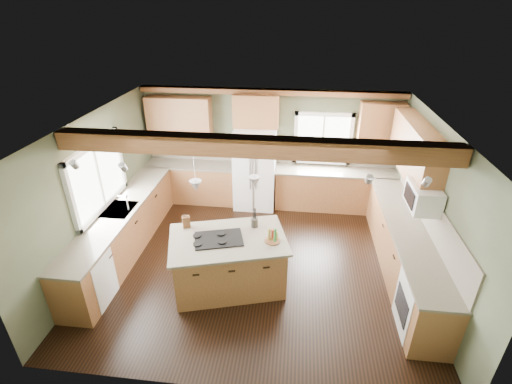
# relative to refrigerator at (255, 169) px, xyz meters

# --- Properties ---
(floor) EXTENTS (5.60, 5.60, 0.00)m
(floor) POSITION_rel_refrigerator_xyz_m (0.30, -2.12, -0.90)
(floor) COLOR black
(floor) RESTS_ON ground
(ceiling) EXTENTS (5.60, 5.60, 0.00)m
(ceiling) POSITION_rel_refrigerator_xyz_m (0.30, -2.12, 1.70)
(ceiling) COLOR silver
(ceiling) RESTS_ON wall_back
(wall_back) EXTENTS (5.60, 0.00, 5.60)m
(wall_back) POSITION_rel_refrigerator_xyz_m (0.30, 0.38, 0.40)
(wall_back) COLOR #3D4531
(wall_back) RESTS_ON ground
(wall_left) EXTENTS (0.00, 5.00, 5.00)m
(wall_left) POSITION_rel_refrigerator_xyz_m (-2.50, -2.12, 0.40)
(wall_left) COLOR #3D4531
(wall_left) RESTS_ON ground
(wall_right) EXTENTS (0.00, 5.00, 5.00)m
(wall_right) POSITION_rel_refrigerator_xyz_m (3.10, -2.12, 0.40)
(wall_right) COLOR #3D4531
(wall_right) RESTS_ON ground
(ceiling_beam) EXTENTS (5.55, 0.26, 0.26)m
(ceiling_beam) POSITION_rel_refrigerator_xyz_m (0.30, -2.74, 1.57)
(ceiling_beam) COLOR #542B18
(ceiling_beam) RESTS_ON ceiling
(soffit_trim) EXTENTS (5.55, 0.20, 0.10)m
(soffit_trim) POSITION_rel_refrigerator_xyz_m (0.30, 0.28, 1.64)
(soffit_trim) COLOR #542B18
(soffit_trim) RESTS_ON ceiling
(backsplash_back) EXTENTS (5.58, 0.03, 0.58)m
(backsplash_back) POSITION_rel_refrigerator_xyz_m (0.30, 0.36, 0.31)
(backsplash_back) COLOR brown
(backsplash_back) RESTS_ON wall_back
(backsplash_right) EXTENTS (0.03, 3.70, 0.58)m
(backsplash_right) POSITION_rel_refrigerator_xyz_m (3.08, -2.07, 0.31)
(backsplash_right) COLOR brown
(backsplash_right) RESTS_ON wall_right
(base_cab_back_left) EXTENTS (2.02, 0.60, 0.88)m
(base_cab_back_left) POSITION_rel_refrigerator_xyz_m (-1.49, 0.08, -0.46)
(base_cab_back_left) COLOR brown
(base_cab_back_left) RESTS_ON floor
(counter_back_left) EXTENTS (2.06, 0.64, 0.04)m
(counter_back_left) POSITION_rel_refrigerator_xyz_m (-1.49, 0.08, 0.00)
(counter_back_left) COLOR #4A4336
(counter_back_left) RESTS_ON base_cab_back_left
(base_cab_back_right) EXTENTS (2.62, 0.60, 0.88)m
(base_cab_back_right) POSITION_rel_refrigerator_xyz_m (1.79, 0.08, -0.46)
(base_cab_back_right) COLOR brown
(base_cab_back_right) RESTS_ON floor
(counter_back_right) EXTENTS (2.66, 0.64, 0.04)m
(counter_back_right) POSITION_rel_refrigerator_xyz_m (1.79, 0.08, 0.00)
(counter_back_right) COLOR #4A4336
(counter_back_right) RESTS_ON base_cab_back_right
(base_cab_left) EXTENTS (0.60, 3.70, 0.88)m
(base_cab_left) POSITION_rel_refrigerator_xyz_m (-2.20, -2.07, -0.46)
(base_cab_left) COLOR brown
(base_cab_left) RESTS_ON floor
(counter_left) EXTENTS (0.64, 3.74, 0.04)m
(counter_left) POSITION_rel_refrigerator_xyz_m (-2.20, -2.07, 0.00)
(counter_left) COLOR #4A4336
(counter_left) RESTS_ON base_cab_left
(base_cab_right) EXTENTS (0.60, 3.70, 0.88)m
(base_cab_right) POSITION_rel_refrigerator_xyz_m (2.80, -2.07, -0.46)
(base_cab_right) COLOR brown
(base_cab_right) RESTS_ON floor
(counter_right) EXTENTS (0.64, 3.74, 0.04)m
(counter_right) POSITION_rel_refrigerator_xyz_m (2.80, -2.07, 0.00)
(counter_right) COLOR #4A4336
(counter_right) RESTS_ON base_cab_right
(upper_cab_back_left) EXTENTS (1.40, 0.35, 0.90)m
(upper_cab_back_left) POSITION_rel_refrigerator_xyz_m (-1.69, 0.21, 1.05)
(upper_cab_back_left) COLOR brown
(upper_cab_back_left) RESTS_ON wall_back
(upper_cab_over_fridge) EXTENTS (0.96, 0.35, 0.70)m
(upper_cab_over_fridge) POSITION_rel_refrigerator_xyz_m (-0.00, 0.21, 1.25)
(upper_cab_over_fridge) COLOR brown
(upper_cab_over_fridge) RESTS_ON wall_back
(upper_cab_right) EXTENTS (0.35, 2.20, 0.90)m
(upper_cab_right) POSITION_rel_refrigerator_xyz_m (2.92, -1.22, 1.05)
(upper_cab_right) COLOR brown
(upper_cab_right) RESTS_ON wall_right
(upper_cab_back_corner) EXTENTS (0.90, 0.35, 0.90)m
(upper_cab_back_corner) POSITION_rel_refrigerator_xyz_m (2.60, 0.21, 1.05)
(upper_cab_back_corner) COLOR brown
(upper_cab_back_corner) RESTS_ON wall_back
(window_left) EXTENTS (0.04, 1.60, 1.05)m
(window_left) POSITION_rel_refrigerator_xyz_m (-2.48, -2.07, 0.65)
(window_left) COLOR white
(window_left) RESTS_ON wall_left
(window_back) EXTENTS (1.10, 0.04, 1.00)m
(window_back) POSITION_rel_refrigerator_xyz_m (1.45, 0.36, 0.65)
(window_back) COLOR white
(window_back) RESTS_ON wall_back
(sink) EXTENTS (0.50, 0.65, 0.03)m
(sink) POSITION_rel_refrigerator_xyz_m (-2.20, -2.07, 0.01)
(sink) COLOR #262628
(sink) RESTS_ON counter_left
(faucet) EXTENTS (0.02, 0.02, 0.28)m
(faucet) POSITION_rel_refrigerator_xyz_m (-2.02, -2.07, 0.15)
(faucet) COLOR #B2B2B7
(faucet) RESTS_ON sink
(dishwasher) EXTENTS (0.60, 0.60, 0.84)m
(dishwasher) POSITION_rel_refrigerator_xyz_m (-2.19, -3.37, -0.47)
(dishwasher) COLOR white
(dishwasher) RESTS_ON floor
(oven) EXTENTS (0.60, 0.72, 0.84)m
(oven) POSITION_rel_refrigerator_xyz_m (2.79, -3.37, -0.47)
(oven) COLOR white
(oven) RESTS_ON floor
(microwave) EXTENTS (0.40, 0.70, 0.38)m
(microwave) POSITION_rel_refrigerator_xyz_m (2.88, -2.17, 0.65)
(microwave) COLOR white
(microwave) RESTS_ON wall_right
(pendant_left) EXTENTS (0.18, 0.18, 0.16)m
(pendant_left) POSITION_rel_refrigerator_xyz_m (-0.51, -2.86, 0.98)
(pendant_left) COLOR #B2B2B7
(pendant_left) RESTS_ON ceiling
(pendant_right) EXTENTS (0.18, 0.18, 0.16)m
(pendant_right) POSITION_rel_refrigerator_xyz_m (0.31, -2.63, 0.98)
(pendant_right) COLOR #B2B2B7
(pendant_right) RESTS_ON ceiling
(refrigerator) EXTENTS (0.90, 0.74, 1.80)m
(refrigerator) POSITION_rel_refrigerator_xyz_m (0.00, 0.00, 0.00)
(refrigerator) COLOR white
(refrigerator) RESTS_ON floor
(island) EXTENTS (1.92, 1.47, 0.88)m
(island) POSITION_rel_refrigerator_xyz_m (-0.10, -2.74, -0.46)
(island) COLOR brown
(island) RESTS_ON floor
(island_top) EXTENTS (2.06, 1.61, 0.04)m
(island_top) POSITION_rel_refrigerator_xyz_m (-0.10, -2.74, 0.00)
(island_top) COLOR #4A4336
(island_top) RESTS_ON island
(cooktop) EXTENTS (0.84, 0.68, 0.02)m
(cooktop) POSITION_rel_refrigerator_xyz_m (-0.24, -2.78, 0.03)
(cooktop) COLOR black
(cooktop) RESTS_ON island_top
(knife_block) EXTENTS (0.14, 0.13, 0.20)m
(knife_block) POSITION_rel_refrigerator_xyz_m (-0.83, -2.49, 0.12)
(knife_block) COLOR brown
(knife_block) RESTS_ON island_top
(utensil_crock) EXTENTS (0.15, 0.15, 0.15)m
(utensil_crock) POSITION_rel_refrigerator_xyz_m (0.27, -2.35, 0.10)
(utensil_crock) COLOR #423C34
(utensil_crock) RESTS_ON island_top
(bottle_tray) EXTENTS (0.30, 0.30, 0.23)m
(bottle_tray) POSITION_rel_refrigerator_xyz_m (0.60, -2.73, 0.13)
(bottle_tray) COLOR brown
(bottle_tray) RESTS_ON island_top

